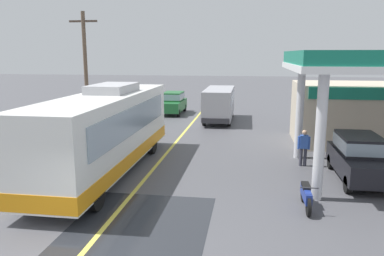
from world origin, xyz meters
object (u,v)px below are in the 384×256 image
at_px(minibus_opposing_lane, 219,102).
at_px(car_at_pump, 359,155).
at_px(coach_bus_main, 106,133).
at_px(car_trailing_behind_bus, 173,102).
at_px(pedestrian_near_pump, 304,146).
at_px(motorcycle_parked_forecourt, 306,195).

bearing_deg(minibus_opposing_lane, car_at_pump, -62.48).
distance_m(coach_bus_main, car_trailing_behind_bus, 16.20).
distance_m(car_at_pump, minibus_opposing_lane, 14.28).
distance_m(car_at_pump, pedestrian_near_pump, 2.52).
bearing_deg(motorcycle_parked_forecourt, car_at_pump, 52.71).
xyz_separation_m(coach_bus_main, car_trailing_behind_bus, (-0.40, 16.18, -0.71)).
height_order(minibus_opposing_lane, motorcycle_parked_forecourt, minibus_opposing_lane).
height_order(car_at_pump, motorcycle_parked_forecourt, car_at_pump).
bearing_deg(minibus_opposing_lane, motorcycle_parked_forecourt, -75.44).
bearing_deg(pedestrian_near_pump, car_trailing_behind_bus, 122.17).
relative_size(car_at_pump, pedestrian_near_pump, 2.53).
distance_m(coach_bus_main, motorcycle_parked_forecourt, 8.40).
bearing_deg(pedestrian_near_pump, motorcycle_parked_forecourt, -96.48).
xyz_separation_m(coach_bus_main, motorcycle_parked_forecourt, (7.85, -2.70, -1.28)).
bearing_deg(car_trailing_behind_bus, car_at_pump, -55.58).
xyz_separation_m(car_at_pump, car_trailing_behind_bus, (-10.72, 15.65, 0.00)).
relative_size(motorcycle_parked_forecourt, car_trailing_behind_bus, 0.43).
bearing_deg(car_at_pump, pedestrian_near_pump, 139.30).
height_order(coach_bus_main, car_trailing_behind_bus, coach_bus_main).
distance_m(car_at_pump, car_trailing_behind_bus, 18.97).
bearing_deg(minibus_opposing_lane, car_trailing_behind_bus, 144.09).
xyz_separation_m(minibus_opposing_lane, pedestrian_near_pump, (4.68, -11.02, -0.54)).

